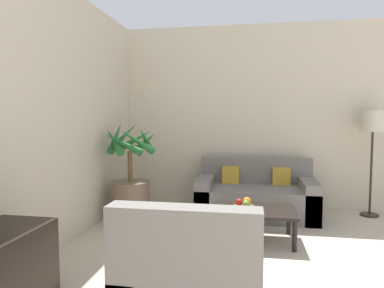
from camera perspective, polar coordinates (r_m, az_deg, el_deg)
name	(u,v)px	position (r m, az deg, el deg)	size (l,w,h in m)	color
wall_back	(328,116)	(5.34, 21.67, 4.30)	(7.60, 0.06, 2.70)	beige
potted_palm	(130,185)	(4.55, -10.22, -6.81)	(0.74, 0.74, 1.30)	brown
sofa_loveseat	(256,196)	(4.80, 10.55, -8.57)	(1.57, 0.85, 0.75)	slate
floor_lamp	(373,127)	(5.16, 27.93, 2.50)	(0.32, 0.32, 1.42)	#2D2823
coffee_table	(254,213)	(3.84, 10.32, -11.20)	(0.88, 0.61, 0.35)	black
fruit_bowl	(244,208)	(3.76, 8.63, -10.50)	(0.23, 0.23, 0.04)	#997A4C
apple_red	(239,202)	(3.74, 7.85, -9.59)	(0.08, 0.08, 0.08)	red
apple_green	(246,204)	(3.69, 8.99, -9.85)	(0.08, 0.08, 0.08)	olive
orange_fruit	(247,201)	(3.78, 9.15, -9.40)	(0.09, 0.09, 0.09)	orange
armchair	(193,282)	(2.38, 0.18, -22.08)	(0.85, 0.88, 0.85)	slate
ottoman	(211,248)	(3.17, 3.22, -16.87)	(0.63, 0.46, 0.36)	slate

